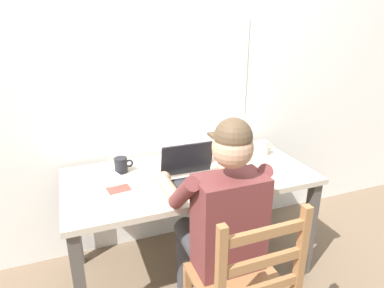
{
  "coord_description": "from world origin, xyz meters",
  "views": [
    {
      "loc": [
        -0.67,
        -1.79,
        1.64
      ],
      "look_at": [
        -0.0,
        -0.05,
        0.95
      ],
      "focal_mm": 31.07,
      "sensor_mm": 36.0,
      "label": 1
    }
  ],
  "objects_px": {
    "wooden_chair": "(243,288)",
    "laptop": "(192,175)",
    "desk": "(189,186)",
    "seated_person": "(219,217)",
    "landscape_photo_print": "(119,189)",
    "coffee_mug_dark": "(121,165)",
    "coffee_mug_spare": "(233,165)",
    "coffee_mug_white": "(263,148)",
    "book_stack_main": "(195,156)",
    "computer_mouse": "(235,179)"
  },
  "relations": [
    {
      "from": "desk",
      "to": "coffee_mug_white",
      "type": "xyz_separation_m",
      "value": [
        0.61,
        0.11,
        0.14
      ]
    },
    {
      "from": "landscape_photo_print",
      "to": "desk",
      "type": "bearing_deg",
      "value": -2.24
    },
    {
      "from": "coffee_mug_white",
      "to": "coffee_mug_dark",
      "type": "distance_m",
      "value": 1.01
    },
    {
      "from": "coffee_mug_spare",
      "to": "coffee_mug_white",
      "type": "bearing_deg",
      "value": 29.02
    },
    {
      "from": "desk",
      "to": "computer_mouse",
      "type": "relative_size",
      "value": 15.48
    },
    {
      "from": "seated_person",
      "to": "computer_mouse",
      "type": "relative_size",
      "value": 12.45
    },
    {
      "from": "laptop",
      "to": "book_stack_main",
      "type": "distance_m",
      "value": 0.31
    },
    {
      "from": "computer_mouse",
      "to": "wooden_chair",
      "type": "bearing_deg",
      "value": -112.91
    },
    {
      "from": "desk",
      "to": "book_stack_main",
      "type": "xyz_separation_m",
      "value": [
        0.1,
        0.15,
        0.14
      ]
    },
    {
      "from": "wooden_chair",
      "to": "laptop",
      "type": "bearing_deg",
      "value": 92.22
    },
    {
      "from": "wooden_chair",
      "to": "coffee_mug_spare",
      "type": "distance_m",
      "value": 0.78
    },
    {
      "from": "coffee_mug_dark",
      "to": "landscape_photo_print",
      "type": "relative_size",
      "value": 0.92
    },
    {
      "from": "coffee_mug_dark",
      "to": "landscape_photo_print",
      "type": "bearing_deg",
      "value": -103.96
    },
    {
      "from": "wooden_chair",
      "to": "laptop",
      "type": "distance_m",
      "value": 0.69
    },
    {
      "from": "coffee_mug_white",
      "to": "landscape_photo_print",
      "type": "relative_size",
      "value": 0.92
    },
    {
      "from": "landscape_photo_print",
      "to": "coffee_mug_spare",
      "type": "bearing_deg",
      "value": -10.74
    },
    {
      "from": "desk",
      "to": "coffee_mug_white",
      "type": "distance_m",
      "value": 0.63
    },
    {
      "from": "coffee_mug_dark",
      "to": "seated_person",
      "type": "bearing_deg",
      "value": -58.2
    },
    {
      "from": "book_stack_main",
      "to": "coffee_mug_spare",
      "type": "bearing_deg",
      "value": -53.41
    },
    {
      "from": "book_stack_main",
      "to": "computer_mouse",
      "type": "bearing_deg",
      "value": -70.75
    },
    {
      "from": "laptop",
      "to": "coffee_mug_spare",
      "type": "bearing_deg",
      "value": 8.98
    },
    {
      "from": "laptop",
      "to": "coffee_mug_white",
      "type": "relative_size",
      "value": 2.77
    },
    {
      "from": "computer_mouse",
      "to": "coffee_mug_white",
      "type": "xyz_separation_m",
      "value": [
        0.39,
        0.31,
        0.03
      ]
    },
    {
      "from": "laptop",
      "to": "coffee_mug_white",
      "type": "bearing_deg",
      "value": 20.26
    },
    {
      "from": "desk",
      "to": "landscape_photo_print",
      "type": "bearing_deg",
      "value": -174.12
    },
    {
      "from": "seated_person",
      "to": "book_stack_main",
      "type": "relative_size",
      "value": 6.1
    },
    {
      "from": "desk",
      "to": "computer_mouse",
      "type": "xyz_separation_m",
      "value": [
        0.22,
        -0.2,
        0.11
      ]
    },
    {
      "from": "laptop",
      "to": "computer_mouse",
      "type": "bearing_deg",
      "value": -16.55
    },
    {
      "from": "laptop",
      "to": "coffee_mug_dark",
      "type": "height_order",
      "value": "laptop"
    },
    {
      "from": "seated_person",
      "to": "book_stack_main",
      "type": "height_order",
      "value": "seated_person"
    },
    {
      "from": "coffee_mug_dark",
      "to": "coffee_mug_spare",
      "type": "xyz_separation_m",
      "value": [
        0.67,
        -0.26,
        0.0
      ]
    },
    {
      "from": "desk",
      "to": "wooden_chair",
      "type": "distance_m",
      "value": 0.75
    },
    {
      "from": "seated_person",
      "to": "wooden_chair",
      "type": "relative_size",
      "value": 1.32
    },
    {
      "from": "laptop",
      "to": "book_stack_main",
      "type": "relative_size",
      "value": 1.62
    },
    {
      "from": "seated_person",
      "to": "laptop",
      "type": "xyz_separation_m",
      "value": [
        -0.02,
        0.32,
        0.1
      ]
    },
    {
      "from": "seated_person",
      "to": "wooden_chair",
      "type": "bearing_deg",
      "value": -90.0
    },
    {
      "from": "laptop",
      "to": "computer_mouse",
      "type": "xyz_separation_m",
      "value": [
        0.25,
        -0.07,
        -0.04
      ]
    },
    {
      "from": "laptop",
      "to": "landscape_photo_print",
      "type": "bearing_deg",
      "value": 169.31
    },
    {
      "from": "desk",
      "to": "coffee_mug_spare",
      "type": "distance_m",
      "value": 0.31
    },
    {
      "from": "desk",
      "to": "seated_person",
      "type": "bearing_deg",
      "value": -90.59
    },
    {
      "from": "desk",
      "to": "laptop",
      "type": "height_order",
      "value": "laptop"
    },
    {
      "from": "seated_person",
      "to": "book_stack_main",
      "type": "xyz_separation_m",
      "value": [
        0.1,
        0.6,
        0.09
      ]
    },
    {
      "from": "desk",
      "to": "coffee_mug_white",
      "type": "relative_size",
      "value": 12.98
    },
    {
      "from": "computer_mouse",
      "to": "book_stack_main",
      "type": "relative_size",
      "value": 0.49
    },
    {
      "from": "desk",
      "to": "coffee_mug_dark",
      "type": "relative_size",
      "value": 12.9
    },
    {
      "from": "book_stack_main",
      "to": "laptop",
      "type": "bearing_deg",
      "value": -114.05
    },
    {
      "from": "laptop",
      "to": "coffee_mug_spare",
      "type": "distance_m",
      "value": 0.3
    },
    {
      "from": "wooden_chair",
      "to": "coffee_mug_dark",
      "type": "distance_m",
      "value": 1.04
    },
    {
      "from": "seated_person",
      "to": "coffee_mug_spare",
      "type": "height_order",
      "value": "seated_person"
    },
    {
      "from": "seated_person",
      "to": "laptop",
      "type": "bearing_deg",
      "value": 94.14
    }
  ]
}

